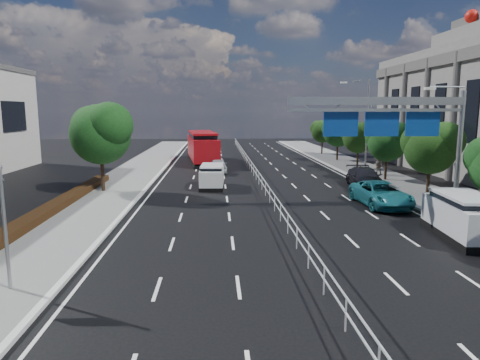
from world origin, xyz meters
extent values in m
plane|color=black|center=(0.00, 0.00, 0.00)|extent=(160.00, 160.00, 0.00)
cube|color=silver|center=(-9.00, 0.00, 0.07)|extent=(0.25, 140.00, 0.15)
cube|color=silver|center=(0.00, 22.50, 1.00)|extent=(0.05, 85.00, 0.05)
cube|color=silver|center=(0.00, 22.50, 0.55)|extent=(0.05, 85.00, 0.05)
cylinder|color=gray|center=(-10.50, 0.00, 2.10)|extent=(0.12, 0.12, 4.20)
sphere|color=gray|center=(-10.50, 0.00, 4.25)|extent=(0.18, 0.18, 0.18)
cylinder|color=gray|center=(10.60, 10.00, 3.60)|extent=(0.28, 0.28, 7.20)
cube|color=gray|center=(5.60, 10.00, 6.60)|extent=(10.20, 0.25, 0.45)
cube|color=gray|center=(5.60, 10.00, 6.10)|extent=(10.20, 0.18, 0.18)
cylinder|color=gray|center=(9.60, 10.00, 7.40)|extent=(2.00, 0.10, 0.10)
cube|color=silver|center=(8.60, 10.00, 7.30)|extent=(0.60, 0.25, 0.15)
cube|color=navy|center=(8.40, 10.18, 5.30)|extent=(2.00, 0.08, 1.40)
cube|color=white|center=(8.40, 10.23, 5.30)|extent=(1.80, 0.02, 1.20)
cube|color=navy|center=(6.00, 10.18, 5.30)|extent=(2.00, 0.08, 1.40)
cube|color=white|center=(6.00, 10.23, 5.30)|extent=(1.80, 0.02, 1.20)
cube|color=navy|center=(3.60, 10.18, 5.30)|extent=(2.00, 0.08, 1.40)
cube|color=white|center=(3.60, 10.23, 5.30)|extent=(1.80, 0.02, 1.20)
cylinder|color=gray|center=(10.80, 26.00, 4.50)|extent=(0.16, 0.16, 9.00)
cylinder|color=gray|center=(9.60, 26.00, 8.80)|extent=(0.10, 2.40, 0.10)
cube|color=silver|center=(8.40, 26.00, 8.65)|extent=(0.60, 0.25, 0.15)
cube|color=#4C4947|center=(16.90, 22.00, 10.60)|extent=(0.40, 36.00, 1.00)
sphere|color=#B2140C|center=(17.80, 22.00, 13.80)|extent=(1.10, 1.10, 1.10)
cylinder|color=black|center=(-12.00, 18.00, 1.75)|extent=(0.28, 0.28, 3.50)
sphere|color=#113410|center=(-12.00, 18.00, 4.34)|extent=(4.40, 4.40, 4.40)
sphere|color=#113410|center=(-11.12, 17.34, 5.04)|extent=(3.30, 3.30, 3.30)
sphere|color=#113410|center=(-12.77, 18.66, 4.90)|extent=(3.08, 3.08, 3.08)
cylinder|color=black|center=(11.20, 14.50, 1.40)|extent=(0.22, 0.22, 2.80)
sphere|color=black|center=(11.20, 14.50, 3.47)|extent=(3.50, 3.50, 3.50)
sphere|color=black|center=(11.90, 13.97, 4.03)|extent=(2.62, 2.62, 2.62)
sphere|color=black|center=(10.59, 15.03, 3.92)|extent=(2.45, 2.45, 2.45)
cylinder|color=black|center=(11.20, 22.00, 1.35)|extent=(0.22, 0.22, 2.70)
sphere|color=#113410|center=(11.20, 22.00, 3.35)|extent=(3.30, 3.30, 3.30)
sphere|color=#113410|center=(11.86, 21.50, 3.89)|extent=(2.48, 2.48, 2.47)
sphere|color=#113410|center=(10.62, 22.50, 3.78)|extent=(2.31, 2.31, 2.31)
cylinder|color=black|center=(11.20, 29.50, 1.32)|extent=(0.21, 0.21, 2.65)
sphere|color=black|center=(11.20, 29.50, 3.29)|extent=(3.20, 3.20, 3.20)
sphere|color=black|center=(11.84, 29.02, 3.82)|extent=(2.40, 2.40, 2.40)
sphere|color=black|center=(10.64, 29.98, 3.71)|extent=(2.24, 2.24, 2.24)
cylinder|color=black|center=(11.20, 37.00, 1.43)|extent=(0.23, 0.23, 2.85)
sphere|color=#113410|center=(11.20, 37.00, 3.53)|extent=(3.60, 3.60, 3.60)
sphere|color=#113410|center=(11.92, 36.46, 4.10)|extent=(2.70, 2.70, 2.70)
sphere|color=#113410|center=(10.57, 37.54, 3.99)|extent=(2.52, 2.52, 2.52)
cylinder|color=black|center=(11.20, 44.50, 1.30)|extent=(0.21, 0.21, 2.60)
sphere|color=black|center=(11.20, 44.50, 3.22)|extent=(3.10, 3.10, 3.10)
sphere|color=black|center=(11.82, 44.03, 3.74)|extent=(2.32, 2.33, 2.32)
sphere|color=black|center=(10.66, 44.97, 3.64)|extent=(2.17, 2.17, 2.17)
cube|color=black|center=(-3.85, 19.60, 0.15)|extent=(2.01, 4.29, 0.30)
cube|color=silver|center=(-3.85, 19.60, 0.88)|extent=(1.97, 4.21, 1.24)
cube|color=black|center=(-3.85, 19.60, 1.50)|extent=(1.78, 3.05, 0.55)
cube|color=silver|center=(-3.85, 19.60, 1.78)|extent=(1.86, 3.30, 0.11)
cylinder|color=black|center=(-4.67, 18.27, 0.31)|extent=(0.29, 0.63, 0.62)
cylinder|color=black|center=(-3.17, 18.20, 0.31)|extent=(0.29, 0.63, 0.62)
cylinder|color=black|center=(-4.54, 20.99, 0.31)|extent=(0.29, 0.63, 0.62)
cylinder|color=black|center=(-3.04, 20.92, 0.31)|extent=(0.29, 0.63, 0.62)
cube|color=black|center=(-5.13, 36.47, 0.18)|extent=(4.29, 12.39, 0.36)
cube|color=maroon|center=(-5.13, 36.47, 1.74)|extent=(4.21, 12.14, 2.47)
cube|color=black|center=(-5.13, 36.47, 2.97)|extent=(3.59, 8.81, 1.09)
cube|color=maroon|center=(-5.13, 36.47, 3.52)|extent=(3.79, 9.53, 0.22)
cylinder|color=black|center=(-5.85, 32.43, 0.37)|extent=(0.40, 0.78, 0.75)
cylinder|color=black|center=(-3.49, 32.71, 0.37)|extent=(0.40, 0.78, 0.75)
cylinder|color=black|center=(-6.77, 40.23, 0.37)|extent=(0.40, 0.78, 0.75)
cylinder|color=black|center=(-4.41, 40.51, 0.37)|extent=(0.40, 0.78, 0.75)
imported|color=#A4A7AC|center=(-3.32, 27.80, 0.71)|extent=(1.75, 4.18, 1.41)
imported|color=black|center=(-6.39, 55.14, 0.81)|extent=(2.03, 5.04, 1.63)
cube|color=black|center=(8.30, 5.18, 0.17)|extent=(2.63, 5.30, 0.35)
cube|color=silver|center=(8.30, 5.18, 1.02)|extent=(2.58, 5.20, 1.45)
cube|color=black|center=(8.30, 5.18, 1.75)|extent=(2.28, 3.78, 0.64)
cube|color=silver|center=(8.30, 5.18, 2.07)|extent=(2.39, 4.09, 0.13)
cylinder|color=black|center=(7.26, 3.61, 0.36)|extent=(0.37, 0.75, 0.72)
cylinder|color=black|center=(7.56, 6.91, 0.36)|extent=(0.37, 0.75, 0.72)
cylinder|color=black|center=(9.34, 6.75, 0.36)|extent=(0.37, 0.75, 0.72)
imported|color=#18626D|center=(7.03, 12.32, 0.77)|extent=(2.77, 5.65, 1.55)
imported|color=black|center=(8.30, 19.00, 0.78)|extent=(2.66, 5.54, 1.56)
imported|color=gray|center=(11.59, 24.72, 1.01)|extent=(1.06, 1.00, 1.73)
camera|label=1|loc=(-3.54, -14.04, 6.05)|focal=32.00mm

